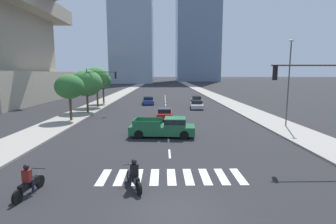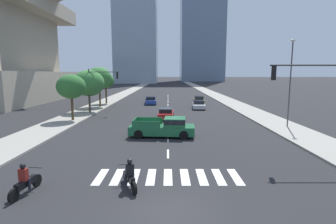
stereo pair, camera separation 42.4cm
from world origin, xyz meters
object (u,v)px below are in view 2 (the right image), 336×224
object	(u,v)px
pickup_truck	(165,127)
sedan_blue_2	(151,101)
sedan_silver_0	(199,105)
sedan_gold_1	(199,100)
traffic_signal_far	(100,83)
sedan_red_3	(166,114)
street_tree_fourth	(106,81)
motorcycle_trailing	(25,182)
street_lamp_east	(291,78)
street_tree_nearest	(71,87)
street_tree_second	(89,83)
traffic_signal_near	(317,91)
street_tree_third	(99,78)
motorcycle_lead	(130,176)

from	to	relation	value
pickup_truck	sedan_blue_2	size ratio (longest dim) A/B	1.17
sedan_silver_0	sedan_blue_2	distance (m)	9.95
sedan_gold_1	traffic_signal_far	bearing A→B (deg)	-49.58
sedan_red_3	street_tree_fourth	distance (m)	18.59
motorcycle_trailing	street_lamp_east	xyz separation A→B (m)	(18.56, 14.58, 4.47)
street_lamp_east	street_tree_fourth	distance (m)	30.64
sedan_gold_1	traffic_signal_far	xyz separation A→B (m)	(-14.67, -11.83, 3.57)
street_tree_nearest	street_tree_second	distance (m)	6.61
pickup_truck	traffic_signal_near	xyz separation A→B (m)	(9.41, -6.11, 3.59)
pickup_truck	street_tree_second	distance (m)	17.92
pickup_truck	sedan_red_3	bearing A→B (deg)	94.40
street_tree_third	street_tree_fourth	world-z (taller)	street_tree_third
sedan_red_3	street_tree_third	xyz separation A→B (m)	(-10.73, 10.50, 4.19)
motorcycle_trailing	traffic_signal_far	distance (m)	24.18
motorcycle_trailing	pickup_truck	world-z (taller)	pickup_truck
sedan_silver_0	street_tree_third	distance (m)	16.41
motorcycle_lead	street_lamp_east	xyz separation A→B (m)	(13.91, 13.96, 4.46)
traffic_signal_near	traffic_signal_far	world-z (taller)	traffic_signal_near
motorcycle_trailing	traffic_signal_near	distance (m)	16.81
sedan_red_3	street_tree_third	size ratio (longest dim) A/B	0.69
motorcycle_lead	traffic_signal_near	xyz separation A→B (m)	(11.01, 4.18, 3.82)
motorcycle_trailing	sedan_red_3	bearing A→B (deg)	-10.01
sedan_silver_0	street_tree_second	size ratio (longest dim) A/B	0.83
motorcycle_trailing	traffic_signal_near	world-z (taller)	traffic_signal_near
street_tree_second	street_tree_third	distance (m)	5.64
sedan_red_3	street_tree_second	xyz separation A→B (m)	(-10.73, 4.89, 3.53)
sedan_red_3	pickup_truck	bearing A→B (deg)	-177.59
street_lamp_east	sedan_gold_1	bearing A→B (deg)	107.16
traffic_signal_far	street_tree_nearest	bearing A→B (deg)	-109.02
street_tree_nearest	street_tree_third	world-z (taller)	street_tree_third
motorcycle_lead	traffic_signal_far	bearing A→B (deg)	-6.55
sedan_gold_1	street_tree_third	size ratio (longest dim) A/B	0.74
sedan_blue_2	traffic_signal_near	bearing A→B (deg)	-163.15
pickup_truck	street_tree_nearest	xyz separation A→B (m)	(-10.74, 7.35, 3.15)
sedan_gold_1	pickup_truck	bearing A→B (deg)	-11.74
sedan_blue_2	street_tree_nearest	distance (m)	18.97
pickup_truck	traffic_signal_far	world-z (taller)	traffic_signal_far
traffic_signal_far	street_tree_third	bearing A→B (deg)	105.76
traffic_signal_near	street_tree_fourth	size ratio (longest dim) A/B	1.17
sedan_blue_2	traffic_signal_far	bearing A→B (deg)	147.40
motorcycle_lead	street_tree_second	size ratio (longest dim) A/B	0.34
sedan_gold_1	sedan_blue_2	bearing A→B (deg)	-85.98
sedan_gold_1	sedan_red_3	xyz separation A→B (m)	(-5.84, -15.61, -0.02)
street_tree_second	street_tree_nearest	bearing A→B (deg)	-90.00
sedan_gold_1	sedan_red_3	bearing A→B (deg)	-18.95
motorcycle_lead	sedan_red_3	bearing A→B (deg)	-28.64
sedan_silver_0	traffic_signal_near	size ratio (longest dim) A/B	0.77
sedan_gold_1	traffic_signal_far	world-z (taller)	traffic_signal_far
sedan_blue_2	sedan_silver_0	bearing A→B (deg)	-131.83
sedan_red_3	traffic_signal_far	bearing A→B (deg)	69.19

